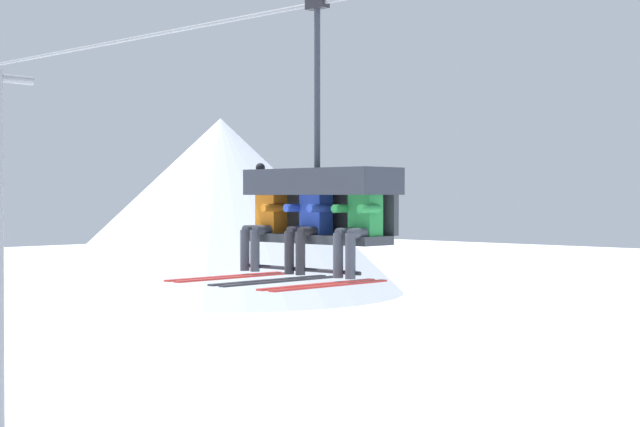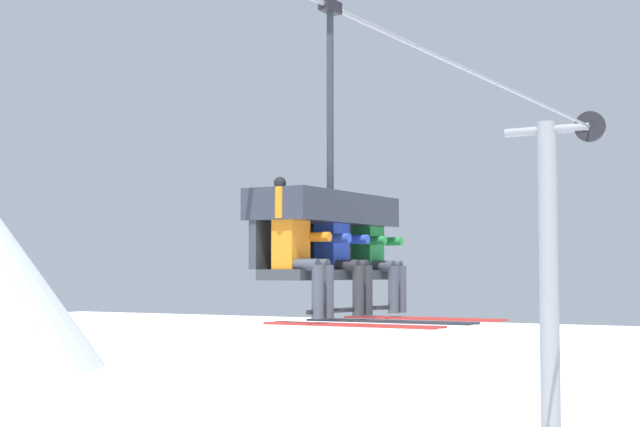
# 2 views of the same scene
# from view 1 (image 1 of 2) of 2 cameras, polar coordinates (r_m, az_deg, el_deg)

# --- Properties ---
(mountain_peak_west) EXTENTS (23.27, 23.27, 11.04)m
(mountain_peak_west) POSITION_cam_1_polar(r_m,az_deg,el_deg) (62.45, -5.80, 0.48)
(mountain_peak_west) COLOR silver
(mountain_peak_west) RESTS_ON ground_plane
(lift_cable) EXTENTS (20.39, 0.05, 0.05)m
(lift_cable) POSITION_cam_1_polar(r_m,az_deg,el_deg) (11.29, 0.31, 12.20)
(lift_cable) COLOR gray
(chairlift_chair) EXTENTS (1.91, 0.74, 3.09)m
(chairlift_chair) POSITION_cam_1_polar(r_m,az_deg,el_deg) (11.21, 0.10, 1.23)
(chairlift_chair) COLOR #33383D
(skier_orange) EXTENTS (0.48, 1.70, 1.34)m
(skier_orange) POSITION_cam_1_polar(r_m,az_deg,el_deg) (11.60, -3.31, -0.23)
(skier_orange) COLOR orange
(skier_blue) EXTENTS (0.46, 1.70, 1.23)m
(skier_blue) POSITION_cam_1_polar(r_m,az_deg,el_deg) (11.05, -0.70, -0.39)
(skier_blue) COLOR #2847B7
(skier_green) EXTENTS (0.46, 1.70, 1.23)m
(skier_green) POSITION_cam_1_polar(r_m,az_deg,el_deg) (10.54, 2.20, -0.46)
(skier_green) COLOR #23843D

